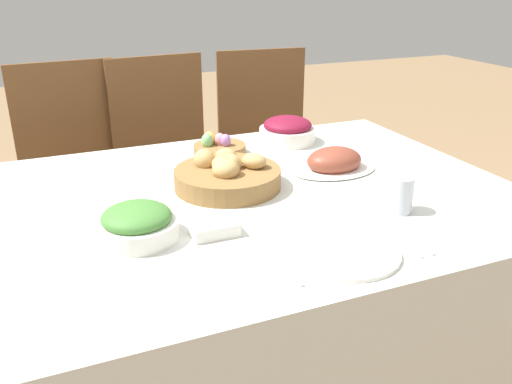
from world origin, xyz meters
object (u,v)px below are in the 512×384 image
(egg_basket, at_px, (218,147))
(drinking_cup, at_px, (401,194))
(chair_far_right, at_px, (269,157))
(bread_basket, at_px, (227,175))
(chair_far_left, at_px, (79,183))
(fork, at_px, (285,266))
(knife, at_px, (400,241))
(butter_dish, at_px, (214,229))
(spoon, at_px, (410,239))
(green_salad_bowl, at_px, (137,223))
(dinner_plate, at_px, (345,252))
(beet_salad_bowl, at_px, (288,130))
(chair_far_center, at_px, (170,170))
(ham_platter, at_px, (334,162))

(egg_basket, distance_m, drinking_cup, 0.69)
(chair_far_right, xyz_separation_m, drinking_cup, (-0.14, -1.14, 0.27))
(chair_far_right, bearing_deg, bread_basket, -116.31)
(chair_far_left, xyz_separation_m, fork, (0.31, -1.28, 0.23))
(knife, bearing_deg, butter_dish, 152.72)
(fork, bearing_deg, chair_far_left, 104.29)
(egg_basket, relative_size, spoon, 1.07)
(bread_basket, height_order, drinking_cup, bread_basket)
(green_salad_bowl, xyz_separation_m, fork, (0.26, -0.26, -0.04))
(dinner_plate, bearing_deg, green_salad_bowl, 147.88)
(chair_far_right, height_order, butter_dish, chair_far_right)
(chair_far_right, xyz_separation_m, spoon, (-0.21, -1.28, 0.23))
(beet_salad_bowl, distance_m, dinner_plate, 0.84)
(knife, relative_size, spoon, 1.00)
(dinner_plate, bearing_deg, chair_far_left, 109.76)
(beet_salad_bowl, bearing_deg, chair_far_center, 124.44)
(bread_basket, bearing_deg, chair_far_center, 88.24)
(egg_basket, distance_m, ham_platter, 0.40)
(egg_basket, relative_size, drinking_cup, 1.83)
(fork, xyz_separation_m, drinking_cup, (0.40, 0.14, 0.05))
(chair_far_left, relative_size, dinner_plate, 4.13)
(chair_far_right, bearing_deg, fork, -107.60)
(green_salad_bowl, relative_size, drinking_cup, 1.99)
(chair_far_center, xyz_separation_m, drinking_cup, (0.33, -1.14, 0.27))
(egg_basket, height_order, spoon, egg_basket)
(fork, height_order, knife, same)
(egg_basket, bearing_deg, fork, -98.67)
(beet_salad_bowl, bearing_deg, bread_basket, -136.92)
(fork, bearing_deg, drinking_cup, 20.20)
(chair_far_right, distance_m, bread_basket, 0.98)
(chair_far_center, distance_m, knife, 1.32)
(spoon, bearing_deg, egg_basket, 104.62)
(chair_far_center, distance_m, dinner_plate, 1.31)
(chair_far_right, distance_m, butter_dish, 1.27)
(chair_far_center, relative_size, chair_far_left, 1.00)
(chair_far_right, relative_size, egg_basket, 5.71)
(green_salad_bowl, bearing_deg, butter_dish, -17.21)
(beet_salad_bowl, bearing_deg, spoon, -95.06)
(chair_far_left, height_order, drinking_cup, chair_far_left)
(chair_far_left, distance_m, spoon, 1.45)
(beet_salad_bowl, bearing_deg, chair_far_left, 145.99)
(bread_basket, bearing_deg, chair_far_right, 58.54)
(egg_basket, bearing_deg, butter_dish, -110.06)
(chair_far_left, height_order, bread_basket, chair_far_left)
(ham_platter, xyz_separation_m, spoon, (-0.07, -0.48, -0.02))
(ham_platter, xyz_separation_m, fork, (-0.40, -0.48, -0.02))
(ham_platter, xyz_separation_m, knife, (-0.10, -0.48, -0.02))
(egg_basket, xyz_separation_m, beet_salad_bowl, (0.28, 0.04, 0.02))
(spoon, xyz_separation_m, drinking_cup, (0.07, 0.14, 0.05))
(bread_basket, bearing_deg, beet_salad_bowl, 43.08)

